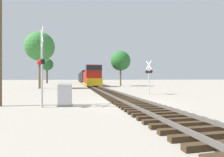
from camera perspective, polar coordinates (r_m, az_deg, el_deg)
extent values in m
plane|color=gray|center=(12.31, 5.52, -7.75)|extent=(400.00, 400.00, 0.00)
cube|color=#382819|center=(5.77, 29.85, -15.92)|extent=(2.60, 0.22, 0.16)
cube|color=#382819|center=(6.21, 26.01, -14.76)|extent=(2.60, 0.22, 0.16)
cube|color=#382819|center=(6.68, 22.73, -13.70)|extent=(2.60, 0.22, 0.16)
cube|color=#382819|center=(7.17, 19.91, -12.75)|extent=(2.60, 0.22, 0.16)
cube|color=#382819|center=(7.67, 17.47, -11.90)|extent=(2.60, 0.22, 0.16)
cube|color=#382819|center=(8.18, 15.35, -11.14)|extent=(2.60, 0.22, 0.16)
cube|color=#382819|center=(8.71, 13.50, -10.46)|extent=(2.60, 0.22, 0.16)
cube|color=#382819|center=(9.25, 11.86, -9.84)|extent=(2.60, 0.22, 0.16)
cube|color=#382819|center=(9.79, 10.41, -9.29)|extent=(2.60, 0.22, 0.16)
cube|color=#382819|center=(10.34, 9.11, -8.79)|extent=(2.60, 0.22, 0.16)
cube|color=#382819|center=(10.89, 7.95, -8.34)|extent=(2.60, 0.22, 0.16)
cube|color=#382819|center=(11.45, 6.91, -7.93)|extent=(2.60, 0.22, 0.16)
cube|color=#382819|center=(12.02, 5.96, -7.55)|extent=(2.60, 0.22, 0.16)
cube|color=#382819|center=(12.58, 5.10, -7.21)|extent=(2.60, 0.22, 0.16)
cube|color=#382819|center=(13.15, 4.32, -6.89)|extent=(2.60, 0.22, 0.16)
cube|color=#382819|center=(13.73, 3.60, -6.60)|extent=(2.60, 0.22, 0.16)
cube|color=#382819|center=(14.30, 2.94, -6.34)|extent=(2.60, 0.22, 0.16)
cube|color=#382819|center=(14.88, 2.34, -6.09)|extent=(2.60, 0.22, 0.16)
cube|color=#382819|center=(15.46, 1.77, -5.86)|extent=(2.60, 0.22, 0.16)
cube|color=#382819|center=(16.04, 1.25, -5.65)|extent=(2.60, 0.22, 0.16)
cube|color=#382819|center=(16.62, 0.77, -5.45)|extent=(2.60, 0.22, 0.16)
cube|color=#382819|center=(17.20, 0.32, -5.26)|extent=(2.60, 0.22, 0.16)
cube|color=#382819|center=(17.78, -0.10, -5.09)|extent=(2.60, 0.22, 0.16)
cube|color=#382819|center=(18.37, -0.50, -4.92)|extent=(2.60, 0.22, 0.16)
cube|color=#382819|center=(18.95, -0.87, -4.77)|extent=(2.60, 0.22, 0.16)
cube|color=#382819|center=(19.54, -1.21, -4.63)|extent=(2.60, 0.22, 0.16)
cube|color=#382819|center=(20.13, -1.54, -4.49)|extent=(2.60, 0.22, 0.16)
cube|color=#382819|center=(20.72, -1.85, -4.36)|extent=(2.60, 0.22, 0.16)
cube|color=#382819|center=(21.30, -2.14, -4.24)|extent=(2.60, 0.22, 0.16)
cube|color=#382819|center=(21.89, -2.42, -4.13)|extent=(2.60, 0.22, 0.16)
cube|color=#382819|center=(22.48, -2.68, -4.02)|extent=(2.60, 0.22, 0.16)
cube|color=#382819|center=(23.07, -2.92, -3.91)|extent=(2.60, 0.22, 0.16)
cube|color=#382819|center=(23.67, -3.16, -3.81)|extent=(2.60, 0.22, 0.16)
cube|color=#382819|center=(24.26, -3.38, -3.72)|extent=(2.60, 0.22, 0.16)
cube|color=#382819|center=(24.85, -3.60, -3.63)|extent=(2.60, 0.22, 0.16)
cube|color=#382819|center=(25.44, -3.80, -3.55)|extent=(2.60, 0.22, 0.16)
cube|color=#382819|center=(26.03, -3.99, -3.46)|extent=(2.60, 0.22, 0.16)
cube|color=#382819|center=(26.63, -4.18, -3.39)|extent=(2.60, 0.22, 0.16)
cube|color=#382819|center=(27.22, -4.35, -3.31)|extent=(2.60, 0.22, 0.16)
cube|color=#382819|center=(27.81, -4.52, -3.24)|extent=(2.60, 0.22, 0.16)
cube|color=#382819|center=(28.41, -4.69, -3.17)|extent=(2.60, 0.22, 0.16)
cube|color=#382819|center=(29.00, -4.84, -3.11)|extent=(2.60, 0.22, 0.16)
cube|color=#382819|center=(29.60, -4.99, -3.04)|extent=(2.60, 0.22, 0.16)
cube|color=#382819|center=(30.19, -5.13, -2.98)|extent=(2.60, 0.22, 0.16)
cube|color=#382819|center=(30.78, -5.27, -2.93)|extent=(2.60, 0.22, 0.16)
cube|color=#382819|center=(31.38, -5.40, -2.87)|extent=(2.60, 0.22, 0.16)
cube|color=#56514C|center=(12.08, 2.26, -6.77)|extent=(0.07, 160.00, 0.15)
cube|color=#56514C|center=(12.52, 8.67, -6.53)|extent=(0.07, 160.00, 0.15)
cube|color=maroon|center=(43.63, -7.33, 0.29)|extent=(2.52, 12.10, 3.11)
cube|color=maroon|center=(35.20, -6.15, 1.06)|extent=(2.96, 3.80, 3.98)
cube|color=black|center=(35.25, -6.15, 3.34)|extent=(2.99, 3.84, 0.88)
cube|color=gold|center=(33.31, -5.81, -1.11)|extent=(2.96, 1.73, 1.39)
cube|color=gold|center=(41.07, -7.02, -1.70)|extent=(3.02, 16.95, 0.24)
cube|color=black|center=(35.47, -6.20, -1.86)|extent=(1.58, 2.20, 1.00)
cube|color=black|center=(46.66, -7.64, -1.41)|extent=(1.58, 2.20, 1.00)
cube|color=black|center=(59.25, -8.62, 0.54)|extent=(2.81, 15.77, 3.78)
cube|color=black|center=(54.15, -8.28, -1.26)|extent=(1.58, 2.20, 0.90)
cube|color=black|center=(64.37, -8.90, -1.06)|extent=(1.58, 2.20, 0.90)
cube|color=black|center=(76.71, -9.44, 0.43)|extent=(2.81, 15.77, 3.78)
cube|color=black|center=(71.60, -9.24, -0.95)|extent=(1.58, 2.20, 0.90)
cube|color=black|center=(81.84, -9.61, -0.83)|extent=(1.58, 2.20, 0.90)
cube|color=black|center=(94.18, -9.95, 0.35)|extent=(2.81, 15.77, 3.78)
cube|color=black|center=(89.07, -9.82, -0.76)|extent=(1.58, 2.20, 0.90)
cube|color=black|center=(99.31, -10.07, -0.68)|extent=(1.58, 2.20, 0.90)
cylinder|color=#B7B7BC|center=(10.79, -21.91, 2.88)|extent=(0.12, 0.12, 4.40)
cube|color=white|center=(11.05, -21.92, 12.77)|extent=(0.30, 0.90, 0.93)
cube|color=white|center=(11.05, -21.92, 12.77)|extent=(0.30, 0.90, 0.93)
cube|color=black|center=(10.82, -21.91, 4.98)|extent=(0.31, 0.84, 0.06)
cylinder|color=black|center=(11.16, -22.14, 4.83)|extent=(0.26, 0.34, 0.30)
sphere|color=red|center=(11.15, -22.65, 4.83)|extent=(0.26, 0.26, 0.26)
cylinder|color=black|center=(10.47, -21.68, 5.15)|extent=(0.26, 0.34, 0.30)
sphere|color=red|center=(10.46, -22.22, 5.15)|extent=(0.26, 0.26, 0.26)
cube|color=white|center=(10.94, -21.92, 9.96)|extent=(0.12, 0.32, 0.20)
cylinder|color=#B7B7BC|center=(18.53, 11.91, 0.07)|extent=(0.12, 0.12, 3.36)
cube|color=white|center=(18.58, 11.91, 4.32)|extent=(0.21, 0.91, 0.93)
cube|color=white|center=(18.58, 11.91, 4.32)|extent=(0.21, 0.91, 0.93)
cube|color=black|center=(18.54, 11.91, 2.17)|extent=(0.23, 0.86, 0.06)
cylinder|color=black|center=(18.25, 12.54, 2.20)|extent=(0.23, 0.33, 0.30)
sphere|color=red|center=(18.31, 12.80, 2.19)|extent=(0.26, 0.26, 0.26)
cylinder|color=black|center=(18.54, 11.91, 2.17)|extent=(0.23, 0.33, 0.30)
sphere|color=red|center=(18.60, 12.16, 2.16)|extent=(0.26, 0.26, 0.26)
cylinder|color=black|center=(18.82, 11.29, 2.13)|extent=(0.23, 0.33, 0.30)
sphere|color=red|center=(18.88, 11.54, 2.13)|extent=(0.26, 0.26, 0.26)
cube|color=white|center=(18.54, 11.91, 2.63)|extent=(0.09, 0.32, 0.20)
cube|color=slate|center=(10.88, -15.12, -8.45)|extent=(0.89, 0.51, 0.12)
cube|color=#BCBCBF|center=(10.81, -15.12, -5.03)|extent=(0.81, 0.46, 1.19)
cylinder|color=brown|center=(12.62, -32.82, 10.15)|extent=(0.24, 0.24, 7.77)
cylinder|color=brown|center=(31.09, -22.51, 2.02)|extent=(0.44, 0.44, 5.50)
sphere|color=#337533|center=(31.52, -22.51, 9.64)|extent=(4.78, 4.78, 4.78)
cylinder|color=brown|center=(38.26, 2.81, 0.70)|extent=(0.34, 0.34, 4.23)
sphere|color=#236028|center=(38.45, 2.81, 5.79)|extent=(4.34, 4.34, 4.34)
cylinder|color=#473521|center=(64.88, -20.45, 0.91)|extent=(0.54, 0.54, 5.34)
sphere|color=#236028|center=(65.07, -20.45, 4.39)|extent=(4.27, 4.27, 4.27)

